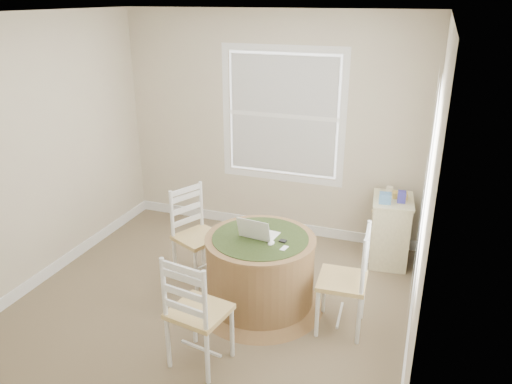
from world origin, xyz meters
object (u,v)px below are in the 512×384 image
(round_table, at_px, (260,269))
(chair_near, at_px, (199,311))
(corner_chest, at_px, (390,230))
(chair_right, at_px, (342,280))
(chair_left, at_px, (199,237))
(laptop, at_px, (258,233))

(round_table, distance_m, chair_near, 0.91)
(round_table, distance_m, corner_chest, 1.64)
(corner_chest, bearing_deg, chair_right, -107.32)
(chair_right, bearing_deg, chair_near, -52.94)
(chair_left, relative_size, chair_right, 1.00)
(chair_left, height_order, chair_right, same)
(laptop, distance_m, corner_chest, 1.68)
(chair_right, xyz_separation_m, corner_chest, (0.27, 1.35, -0.11))
(round_table, height_order, corner_chest, corner_chest)
(laptop, xyz_separation_m, corner_chest, (1.06, 1.25, -0.37))
(corner_chest, bearing_deg, chair_near, -125.48)
(chair_near, distance_m, corner_chest, 2.48)
(round_table, distance_m, laptop, 0.35)
(chair_right, distance_m, laptop, 0.84)
(round_table, relative_size, chair_left, 1.24)
(chair_near, xyz_separation_m, corner_chest, (1.22, 2.16, -0.11))
(chair_left, bearing_deg, chair_right, -76.37)
(chair_right, bearing_deg, laptop, -100.12)
(chair_right, height_order, laptop, chair_right)
(chair_near, relative_size, laptop, 2.79)
(chair_left, height_order, corner_chest, chair_left)
(round_table, relative_size, chair_near, 1.24)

